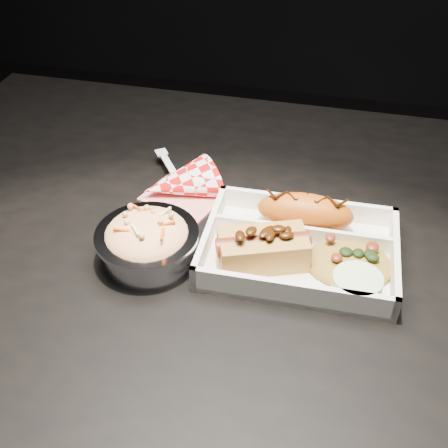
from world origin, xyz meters
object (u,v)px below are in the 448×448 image
at_px(dining_table, 249,277).
at_px(foil_coleslaw_cup, 147,240).
at_px(napkin_fork, 179,184).
at_px(food_tray, 299,251).
at_px(fried_pastry, 305,212).
at_px(hotdog, 263,247).

bearing_deg(dining_table, foil_coleslaw_cup, -143.04).
xyz_separation_m(dining_table, napkin_fork, (-0.12, 0.06, 0.11)).
height_order(dining_table, napkin_fork, napkin_fork).
height_order(food_tray, fried_pastry, fried_pastry).
distance_m(food_tray, napkin_fork, 0.22).
distance_m(hotdog, napkin_fork, 0.20).
height_order(food_tray, napkin_fork, napkin_fork).
xyz_separation_m(fried_pastry, napkin_fork, (-0.20, 0.05, -0.02)).
xyz_separation_m(food_tray, fried_pastry, (-0.00, 0.06, 0.02)).
bearing_deg(fried_pastry, dining_table, -167.59).
distance_m(hotdog, foil_coleslaw_cup, 0.15).
distance_m(food_tray, fried_pastry, 0.06).
height_order(food_tray, foil_coleslaw_cup, foil_coleslaw_cup).
relative_size(dining_table, food_tray, 4.73).
bearing_deg(dining_table, food_tray, -28.20).
bearing_deg(food_tray, fried_pastry, 90.00).
relative_size(dining_table, foil_coleslaw_cup, 8.96).
xyz_separation_m(dining_table, fried_pastry, (0.07, 0.02, 0.12)).
bearing_deg(dining_table, fried_pastry, 12.41).
relative_size(fried_pastry, foil_coleslaw_cup, 0.99).
relative_size(dining_table, napkin_fork, 7.57).
relative_size(hotdog, foil_coleslaw_cup, 0.94).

